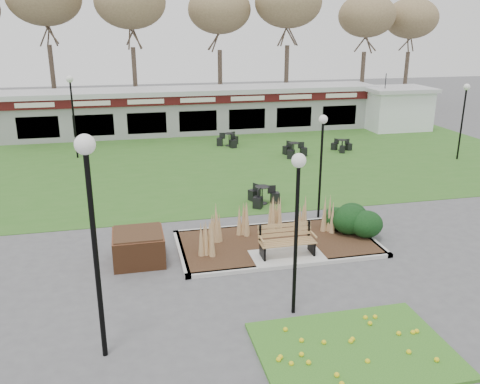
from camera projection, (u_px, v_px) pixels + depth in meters
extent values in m
plane|color=#515154|center=(289.00, 261.00, 15.35)|extent=(100.00, 100.00, 0.00)
cube|color=#30641F|center=(217.00, 162.00, 26.46)|extent=(34.00, 16.00, 0.02)
cube|color=#2D671D|center=(354.00, 350.00, 11.08)|extent=(4.20, 3.00, 0.08)
cube|color=#341F15|center=(277.00, 243.00, 16.44)|extent=(6.22, 3.22, 0.12)
cube|color=#B7B7B2|center=(293.00, 265.00, 14.95)|extent=(6.40, 0.18, 0.12)
cube|color=#B7B7B2|center=(264.00, 225.00, 17.93)|extent=(6.40, 0.18, 0.12)
cube|color=#B7B7B2|center=(181.00, 253.00, 15.78)|extent=(0.18, 3.40, 0.12)
cube|color=#B7B7B2|center=(365.00, 235.00, 17.10)|extent=(0.18, 3.40, 0.12)
cube|color=#B7B7B2|center=(287.00, 257.00, 15.47)|extent=(2.20, 1.20, 0.13)
cone|color=tan|center=(217.00, 226.00, 16.21)|extent=(0.36, 0.36, 1.15)
cone|color=tan|center=(244.00, 219.00, 16.79)|extent=(0.36, 0.36, 1.15)
cone|color=tan|center=(275.00, 214.00, 17.21)|extent=(0.36, 0.36, 1.15)
cone|color=tan|center=(302.00, 214.00, 17.22)|extent=(0.36, 0.36, 1.15)
cone|color=tan|center=(328.00, 216.00, 17.02)|extent=(0.36, 0.36, 1.15)
cone|color=tan|center=(205.00, 237.00, 15.37)|extent=(0.36, 0.36, 1.15)
ellipsoid|color=black|center=(350.00, 220.00, 17.01)|extent=(1.21, 1.10, 0.99)
ellipsoid|color=black|center=(366.00, 224.00, 16.74)|extent=(1.10, 1.00, 0.90)
ellipsoid|color=black|center=(352.00, 215.00, 17.56)|extent=(1.06, 0.96, 0.86)
ellipsoid|color=black|center=(335.00, 218.00, 17.45)|extent=(0.92, 0.84, 0.76)
cube|color=olive|center=(288.00, 242.00, 15.31)|extent=(1.70, 0.57, 0.04)
cube|color=olive|center=(285.00, 230.00, 15.51)|extent=(1.70, 0.13, 0.44)
cube|color=black|center=(263.00, 251.00, 15.22)|extent=(0.06, 0.55, 0.42)
cube|color=black|center=(312.00, 246.00, 15.55)|extent=(0.06, 0.55, 0.42)
cube|color=black|center=(260.00, 233.00, 15.35)|extent=(0.06, 0.06, 0.50)
cube|color=black|center=(309.00, 229.00, 15.68)|extent=(0.06, 0.06, 0.50)
cube|color=olive|center=(262.00, 239.00, 15.07)|extent=(0.05, 0.50, 0.04)
cube|color=olive|center=(314.00, 234.00, 15.41)|extent=(0.05, 0.50, 0.04)
cube|color=brown|center=(139.00, 248.00, 15.20)|extent=(1.50, 1.50, 0.90)
cube|color=#341F15|center=(138.00, 233.00, 15.06)|extent=(1.40, 1.40, 0.06)
cube|color=gray|center=(195.00, 113.00, 33.46)|extent=(24.00, 3.00, 2.60)
cube|color=#410E0E|center=(198.00, 100.00, 31.70)|extent=(24.00, 0.18, 0.55)
cube|color=silver|center=(194.00, 90.00, 33.01)|extent=(24.60, 3.40, 0.30)
cube|color=silver|center=(198.00, 100.00, 31.59)|extent=(22.00, 0.02, 0.28)
cube|color=black|center=(198.00, 121.00, 32.21)|extent=(22.00, 0.10, 1.30)
cube|color=white|center=(396.00, 110.00, 34.47)|extent=(4.00, 3.00, 2.60)
cube|color=silver|center=(398.00, 89.00, 34.03)|extent=(4.40, 3.40, 0.25)
cylinder|color=#47382B|center=(62.00, 83.00, 38.55)|extent=(0.36, 0.36, 5.17)
ellipsoid|color=brown|center=(53.00, 2.00, 36.74)|extent=(5.24, 5.24, 3.93)
cylinder|color=#47382B|center=(142.00, 81.00, 39.83)|extent=(0.36, 0.36, 5.17)
ellipsoid|color=brown|center=(137.00, 2.00, 38.01)|extent=(5.24, 5.24, 3.93)
cylinder|color=#47382B|center=(217.00, 80.00, 41.10)|extent=(0.36, 0.36, 5.17)
ellipsoid|color=brown|center=(216.00, 3.00, 39.28)|extent=(5.24, 5.24, 3.93)
cylinder|color=#47382B|center=(288.00, 78.00, 42.37)|extent=(0.36, 0.36, 5.17)
ellipsoid|color=brown|center=(290.00, 4.00, 40.55)|extent=(5.24, 5.24, 3.93)
cylinder|color=#47382B|center=(354.00, 76.00, 43.64)|extent=(0.36, 0.36, 5.17)
ellipsoid|color=brown|center=(359.00, 5.00, 41.82)|extent=(5.24, 5.24, 3.93)
cylinder|color=#47382B|center=(417.00, 75.00, 44.91)|extent=(0.36, 0.36, 5.17)
ellipsoid|color=brown|center=(424.00, 5.00, 43.10)|extent=(5.24, 5.24, 3.93)
cylinder|color=black|center=(96.00, 261.00, 10.29)|extent=(0.11, 0.11, 4.48)
sphere|color=white|center=(85.00, 144.00, 9.53)|extent=(0.40, 0.40, 0.40)
cylinder|color=black|center=(296.00, 243.00, 12.03)|extent=(0.09, 0.09, 3.75)
sphere|color=white|center=(299.00, 160.00, 11.39)|extent=(0.34, 0.34, 0.34)
cylinder|color=black|center=(320.00, 172.00, 18.30)|extent=(0.09, 0.09, 3.52)
sphere|color=white|center=(323.00, 119.00, 17.71)|extent=(0.32, 0.32, 0.32)
cylinder|color=black|center=(462.00, 125.00, 26.39)|extent=(0.09, 0.09, 3.65)
sphere|color=white|center=(467.00, 87.00, 25.77)|extent=(0.33, 0.33, 0.33)
cylinder|color=black|center=(74.00, 121.00, 26.64)|extent=(0.10, 0.10, 4.01)
sphere|color=white|center=(70.00, 79.00, 25.96)|extent=(0.36, 0.36, 0.36)
cylinder|color=black|center=(262.00, 203.00, 20.22)|extent=(0.42, 0.42, 0.03)
cylinder|color=black|center=(262.00, 195.00, 20.12)|extent=(0.05, 0.05, 0.69)
cylinder|color=black|center=(262.00, 187.00, 20.01)|extent=(0.58, 0.58, 0.02)
cube|color=black|center=(275.00, 198.00, 20.24)|extent=(0.35, 0.35, 0.44)
cube|color=black|center=(253.00, 195.00, 20.55)|extent=(0.44, 0.44, 0.44)
cube|color=black|center=(258.00, 203.00, 19.69)|extent=(0.45, 0.45, 0.44)
cylinder|color=black|center=(229.00, 146.00, 29.89)|extent=(0.44, 0.44, 0.03)
cylinder|color=black|center=(229.00, 140.00, 29.78)|extent=(0.05, 0.05, 0.72)
cylinder|color=black|center=(229.00, 133.00, 29.67)|extent=(0.60, 0.60, 0.03)
cube|color=black|center=(234.00, 140.00, 30.26)|extent=(0.48, 0.48, 0.46)
cube|color=black|center=(220.00, 142.00, 29.86)|extent=(0.43, 0.43, 0.46)
cube|color=black|center=(233.00, 144.00, 29.35)|extent=(0.41, 0.41, 0.46)
cylinder|color=black|center=(294.00, 156.00, 27.54)|extent=(0.44, 0.44, 0.03)
cylinder|color=black|center=(294.00, 150.00, 27.43)|extent=(0.05, 0.05, 0.72)
cylinder|color=black|center=(294.00, 143.00, 27.32)|extent=(0.60, 0.60, 0.02)
cube|color=black|center=(303.00, 152.00, 27.55)|extent=(0.36, 0.36, 0.46)
cube|color=black|center=(287.00, 150.00, 27.88)|extent=(0.45, 0.45, 0.46)
cube|color=black|center=(291.00, 154.00, 26.99)|extent=(0.47, 0.47, 0.46)
cylinder|color=black|center=(341.00, 151.00, 28.70)|extent=(0.37, 0.37, 0.03)
cylinder|color=black|center=(342.00, 145.00, 28.61)|extent=(0.04, 0.04, 0.61)
cylinder|color=black|center=(342.00, 140.00, 28.51)|extent=(0.51, 0.51, 0.02)
cube|color=black|center=(349.00, 147.00, 28.82)|extent=(0.33, 0.33, 0.39)
cube|color=black|center=(334.00, 146.00, 28.91)|extent=(0.41, 0.41, 0.39)
cube|color=black|center=(342.00, 149.00, 28.20)|extent=(0.37, 0.37, 0.39)
cylinder|color=black|center=(383.00, 115.00, 33.92)|extent=(0.06, 0.06, 2.20)
imported|color=#3455B6|center=(383.00, 105.00, 33.73)|extent=(2.72, 2.75, 1.96)
imported|color=#ABABAF|center=(4.00, 127.00, 32.04)|extent=(4.10, 2.78, 1.30)
imported|color=black|center=(77.00, 109.00, 38.42)|extent=(4.71, 3.06, 1.47)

